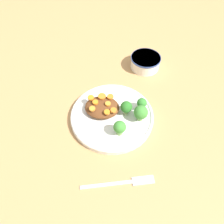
# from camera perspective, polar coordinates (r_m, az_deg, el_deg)

# --- Properties ---
(ground_plane) EXTENTS (4.00, 4.00, 0.00)m
(ground_plane) POSITION_cam_1_polar(r_m,az_deg,el_deg) (0.74, 0.00, -1.57)
(ground_plane) COLOR tan
(plate) EXTENTS (0.28, 0.28, 0.02)m
(plate) POSITION_cam_1_polar(r_m,az_deg,el_deg) (0.73, 0.00, -1.00)
(plate) COLOR silver
(plate) RESTS_ON ground_plane
(dip_bowl) EXTENTS (0.12, 0.12, 0.05)m
(dip_bowl) POSITION_cam_1_polar(r_m,az_deg,el_deg) (0.91, 8.71, 12.90)
(dip_bowl) COLOR white
(dip_bowl) RESTS_ON ground_plane
(stew_mound) EXTENTS (0.10, 0.12, 0.03)m
(stew_mound) POSITION_cam_1_polar(r_m,az_deg,el_deg) (0.73, -2.60, 1.23)
(stew_mound) COLOR #5B3319
(stew_mound) RESTS_ON plate
(broccoli_floret_0) EXTENTS (0.04, 0.04, 0.05)m
(broccoli_floret_0) POSITION_cam_1_polar(r_m,az_deg,el_deg) (0.71, 3.76, 1.25)
(broccoli_floret_0) COLOR #7FA85B
(broccoli_floret_0) RESTS_ON plate
(broccoli_floret_1) EXTENTS (0.04, 0.04, 0.05)m
(broccoli_floret_1) POSITION_cam_1_polar(r_m,az_deg,el_deg) (0.66, 2.01, -4.08)
(broccoli_floret_1) COLOR #759E51
(broccoli_floret_1) RESTS_ON plate
(broccoli_floret_2) EXTENTS (0.05, 0.05, 0.06)m
(broccoli_floret_2) POSITION_cam_1_polar(r_m,az_deg,el_deg) (0.70, 7.52, -0.19)
(broccoli_floret_2) COLOR #759E51
(broccoli_floret_2) RESTS_ON plate
(broccoli_floret_3) EXTENTS (0.03, 0.03, 0.05)m
(broccoli_floret_3) POSITION_cam_1_polar(r_m,az_deg,el_deg) (0.73, 7.78, 2.24)
(broccoli_floret_3) COLOR #7FA85B
(broccoli_floret_3) RESTS_ON plate
(carrot_slice_0) EXTENTS (0.02, 0.02, 0.01)m
(carrot_slice_0) POSITION_cam_1_polar(r_m,az_deg,el_deg) (0.73, -5.57, 3.76)
(carrot_slice_0) COLOR orange
(carrot_slice_0) RESTS_ON stew_mound
(carrot_slice_1) EXTENTS (0.02, 0.02, 0.01)m
(carrot_slice_1) POSITION_cam_1_polar(r_m,az_deg,el_deg) (0.71, -1.08, 2.14)
(carrot_slice_1) COLOR orange
(carrot_slice_1) RESTS_ON stew_mound
(carrot_slice_2) EXTENTS (0.02, 0.02, 0.01)m
(carrot_slice_2) POSITION_cam_1_polar(r_m,az_deg,el_deg) (0.70, 0.41, 0.45)
(carrot_slice_2) COLOR orange
(carrot_slice_2) RESTS_ON stew_mound
(carrot_slice_3) EXTENTS (0.02, 0.02, 0.01)m
(carrot_slice_3) POSITION_cam_1_polar(r_m,az_deg,el_deg) (0.72, -4.36, 2.54)
(carrot_slice_3) COLOR orange
(carrot_slice_3) RESTS_ON stew_mound
(carrot_slice_4) EXTENTS (0.03, 0.03, 0.01)m
(carrot_slice_4) POSITION_cam_1_polar(r_m,az_deg,el_deg) (0.74, -2.64, 4.11)
(carrot_slice_4) COLOR orange
(carrot_slice_4) RESTS_ON stew_mound
(carrot_slice_5) EXTENTS (0.02, 0.02, 0.01)m
(carrot_slice_5) POSITION_cam_1_polar(r_m,az_deg,el_deg) (0.73, -0.44, 4.03)
(carrot_slice_5) COLOR orange
(carrot_slice_5) RESTS_ON stew_mound
(carrot_slice_6) EXTENTS (0.02, 0.02, 0.01)m
(carrot_slice_6) POSITION_cam_1_polar(r_m,az_deg,el_deg) (0.70, -5.18, 0.86)
(carrot_slice_6) COLOR orange
(carrot_slice_6) RESTS_ON stew_mound
(carrot_slice_7) EXTENTS (0.02, 0.02, 0.01)m
(carrot_slice_7) POSITION_cam_1_polar(r_m,az_deg,el_deg) (0.69, -1.31, -0.02)
(carrot_slice_7) COLOR orange
(carrot_slice_7) RESTS_ON stew_mound
(fork) EXTENTS (0.06, 0.21, 0.01)m
(fork) POSITION_cam_1_polar(r_m,az_deg,el_deg) (0.64, 3.42, -17.85)
(fork) COLOR #BABABA
(fork) RESTS_ON ground_plane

